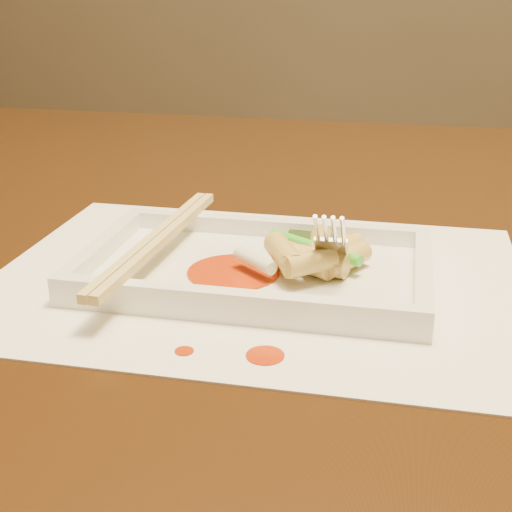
% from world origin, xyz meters
% --- Properties ---
extents(table, '(1.40, 0.90, 0.75)m').
position_xyz_m(table, '(0.00, 0.00, 0.65)').
color(table, black).
rests_on(table, ground).
extents(placemat, '(0.40, 0.30, 0.00)m').
position_xyz_m(placemat, '(-0.06, -0.17, 0.75)').
color(placemat, white).
rests_on(placemat, table).
extents(sauce_splatter_a, '(0.02, 0.02, 0.00)m').
position_xyz_m(sauce_splatter_a, '(-0.03, -0.29, 0.75)').
color(sauce_splatter_a, '#B62D05').
rests_on(sauce_splatter_a, placemat).
extents(sauce_splatter_b, '(0.01, 0.01, 0.00)m').
position_xyz_m(sauce_splatter_b, '(-0.08, -0.29, 0.75)').
color(sauce_splatter_b, '#B62D05').
rests_on(sauce_splatter_b, placemat).
extents(plate_base, '(0.26, 0.16, 0.01)m').
position_xyz_m(plate_base, '(-0.06, -0.17, 0.76)').
color(plate_base, white).
rests_on(plate_base, placemat).
extents(plate_rim_far, '(0.26, 0.01, 0.01)m').
position_xyz_m(plate_rim_far, '(-0.06, -0.10, 0.77)').
color(plate_rim_far, white).
rests_on(plate_rim_far, plate_base).
extents(plate_rim_near, '(0.26, 0.01, 0.01)m').
position_xyz_m(plate_rim_near, '(-0.06, -0.25, 0.77)').
color(plate_rim_near, white).
rests_on(plate_rim_near, plate_base).
extents(plate_rim_left, '(0.01, 0.14, 0.01)m').
position_xyz_m(plate_rim_left, '(-0.18, -0.17, 0.77)').
color(plate_rim_left, white).
rests_on(plate_rim_left, plate_base).
extents(plate_rim_right, '(0.01, 0.14, 0.01)m').
position_xyz_m(plate_rim_right, '(0.06, -0.17, 0.77)').
color(plate_rim_right, white).
rests_on(plate_rim_right, plate_base).
extents(veg_piece, '(0.04, 0.03, 0.01)m').
position_xyz_m(veg_piece, '(-0.03, -0.13, 0.77)').
color(veg_piece, black).
rests_on(veg_piece, plate_base).
extents(scallion_white, '(0.04, 0.03, 0.01)m').
position_xyz_m(scallion_white, '(-0.06, -0.19, 0.77)').
color(scallion_white, '#EAEACC').
rests_on(scallion_white, plate_base).
extents(scallion_green, '(0.08, 0.05, 0.01)m').
position_xyz_m(scallion_green, '(-0.02, -0.15, 0.77)').
color(scallion_green, green).
rests_on(scallion_green, plate_base).
extents(chopstick_a, '(0.02, 0.23, 0.01)m').
position_xyz_m(chopstick_a, '(-0.14, -0.17, 0.78)').
color(chopstick_a, '#D6BC6B').
rests_on(chopstick_a, plate_rim_near).
extents(chopstick_b, '(0.02, 0.23, 0.01)m').
position_xyz_m(chopstick_b, '(-0.13, -0.17, 0.78)').
color(chopstick_b, '#D6BC6B').
rests_on(chopstick_b, plate_rim_near).
extents(fork, '(0.09, 0.10, 0.14)m').
position_xyz_m(fork, '(0.01, -0.16, 0.83)').
color(fork, silver).
rests_on(fork, plate_base).
extents(sauce_blob_0, '(0.07, 0.07, 0.00)m').
position_xyz_m(sauce_blob_0, '(-0.08, -0.19, 0.76)').
color(sauce_blob_0, '#B62D05').
rests_on(sauce_blob_0, plate_base).
extents(rice_cake_0, '(0.05, 0.03, 0.02)m').
position_xyz_m(rice_cake_0, '(-0.01, -0.17, 0.77)').
color(rice_cake_0, '#CEBC60').
rests_on(rice_cake_0, plate_base).
extents(rice_cake_1, '(0.05, 0.05, 0.02)m').
position_xyz_m(rice_cake_1, '(-0.00, -0.15, 0.77)').
color(rice_cake_1, '#CEBC60').
rests_on(rice_cake_1, plate_base).
extents(rice_cake_2, '(0.04, 0.04, 0.02)m').
position_xyz_m(rice_cake_2, '(-0.02, -0.19, 0.78)').
color(rice_cake_2, '#CEBC60').
rests_on(rice_cake_2, plate_base).
extents(rice_cake_3, '(0.04, 0.05, 0.02)m').
position_xyz_m(rice_cake_3, '(0.01, -0.17, 0.77)').
color(rice_cake_3, '#CEBC60').
rests_on(rice_cake_3, plate_base).
extents(rice_cake_4, '(0.05, 0.04, 0.02)m').
position_xyz_m(rice_cake_4, '(-0.02, -0.17, 0.77)').
color(rice_cake_4, '#CEBC60').
rests_on(rice_cake_4, plate_base).
extents(rice_cake_5, '(0.04, 0.05, 0.02)m').
position_xyz_m(rice_cake_5, '(-0.04, -0.18, 0.78)').
color(rice_cake_5, '#CEBC60').
rests_on(rice_cake_5, plate_base).
extents(rice_cake_6, '(0.02, 0.05, 0.02)m').
position_xyz_m(rice_cake_6, '(-0.02, -0.14, 0.77)').
color(rice_cake_6, '#CEBC60').
rests_on(rice_cake_6, plate_base).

